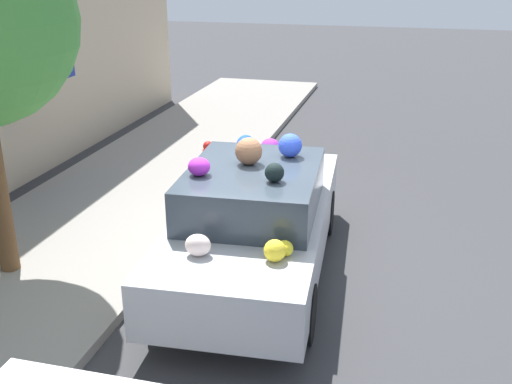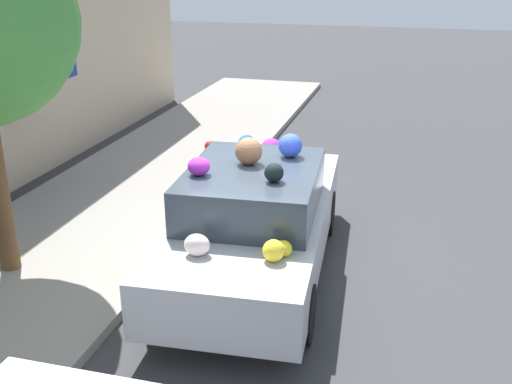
{
  "view_description": "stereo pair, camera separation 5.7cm",
  "coord_description": "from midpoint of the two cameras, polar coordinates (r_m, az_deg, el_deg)",
  "views": [
    {
      "loc": [
        -6.67,
        -1.83,
        3.84
      ],
      "look_at": [
        0.0,
        -0.07,
        1.12
      ],
      "focal_mm": 42.0,
      "sensor_mm": 36.0,
      "label": 1
    },
    {
      "loc": [
        -6.65,
        -1.89,
        3.84
      ],
      "look_at": [
        0.0,
        -0.07,
        1.12
      ],
      "focal_mm": 42.0,
      "sensor_mm": 36.0,
      "label": 2
    }
  ],
  "objects": [
    {
      "name": "art_car",
      "position": [
        7.53,
        0.18,
        -2.44
      ],
      "size": [
        4.51,
        2.04,
        1.82
      ],
      "rotation": [
        0.0,
        0.0,
        0.07
      ],
      "color": "#B7BABF",
      "rests_on": "ground"
    },
    {
      "name": "ground_plane",
      "position": [
        7.91,
        -0.29,
        -7.52
      ],
      "size": [
        60.0,
        60.0,
        0.0
      ],
      "primitive_type": "plane",
      "color": "#38383A"
    },
    {
      "name": "fire_hydrant",
      "position": [
        10.64,
        -4.25,
        3.02
      ],
      "size": [
        0.2,
        0.2,
        0.7
      ],
      "color": "red",
      "rests_on": "sidewalk_curb"
    },
    {
      "name": "sidewalk_curb",
      "position": [
        8.91,
        -17.31,
        -4.6
      ],
      "size": [
        24.0,
        3.2,
        0.13
      ],
      "color": "gray",
      "rests_on": "ground"
    }
  ]
}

